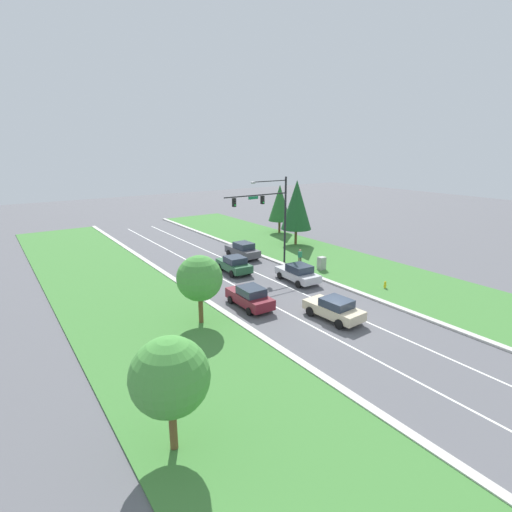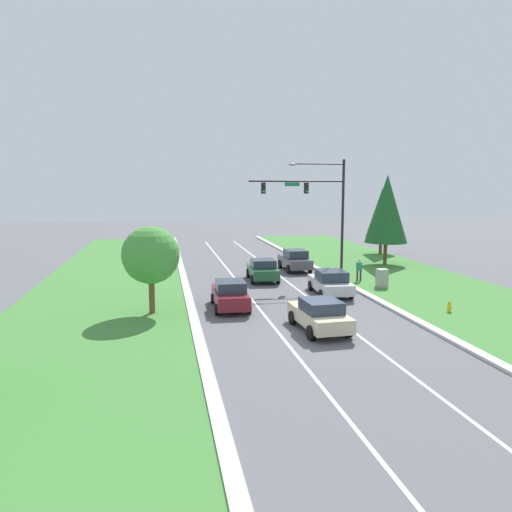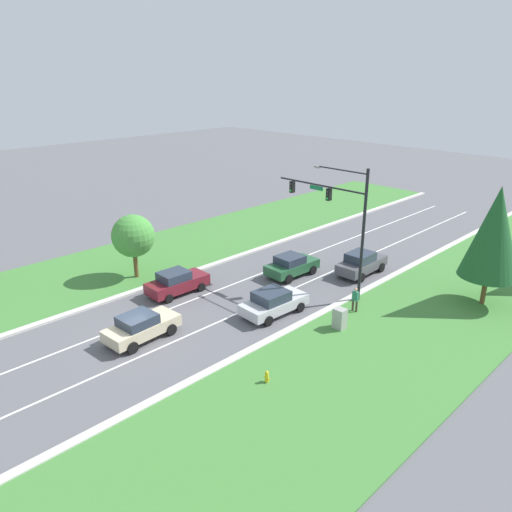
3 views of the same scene
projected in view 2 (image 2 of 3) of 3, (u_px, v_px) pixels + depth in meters
name	position (u px, v px, depth m)	size (l,w,h in m)	color
ground_plane	(317.00, 333.00, 23.86)	(160.00, 160.00, 0.00)	#5B5B60
curb_strip_right	(425.00, 325.00, 24.89)	(0.50, 90.00, 0.15)	beige
curb_strip_left	(198.00, 338.00, 22.81)	(0.50, 90.00, 0.15)	beige
grass_verge_left	(78.00, 345.00, 21.85)	(10.00, 90.00, 0.08)	#427F38
lane_stripe_inner_left	(280.00, 335.00, 23.53)	(0.14, 81.00, 0.01)	white
lane_stripe_inner_right	(352.00, 331.00, 24.19)	(0.14, 81.00, 0.01)	white
traffic_signal_mast	(318.00, 201.00, 36.83)	(7.25, 0.41, 8.93)	black
graphite_sedan	(295.00, 260.00, 41.40)	(2.08, 4.52, 1.76)	#4C4C51
champagne_sedan	(320.00, 315.00, 24.07)	(2.27, 4.47, 1.58)	beige
burgundy_sedan	(230.00, 295.00, 28.48)	(2.06, 4.41, 1.65)	maroon
silver_sedan	(330.00, 282.00, 32.13)	(2.31, 4.61, 1.62)	silver
forest_sedan	(263.00, 270.00, 36.90)	(2.25, 4.29, 1.63)	#235633
utility_cabinet	(382.00, 279.00, 34.21)	(0.70, 0.60, 1.34)	#9E9E99
pedestrian	(359.00, 269.00, 36.49)	(0.40, 0.25, 1.69)	#42382D
fire_hydrant	(449.00, 307.00, 27.54)	(0.34, 0.20, 0.70)	gold
conifer_near_right_tree	(382.00, 213.00, 50.74)	(3.10, 3.10, 6.76)	brown
oak_near_left_tree	(151.00, 255.00, 26.87)	(3.12, 3.12, 4.84)	brown
conifer_far_right_tree	(387.00, 209.00, 43.70)	(3.72, 3.72, 7.97)	brown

